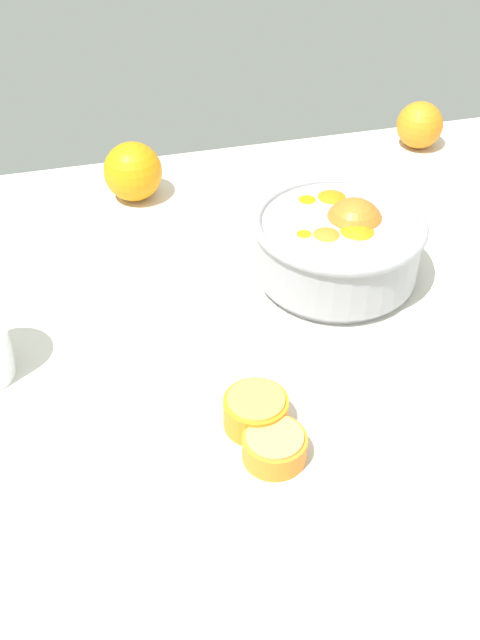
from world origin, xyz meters
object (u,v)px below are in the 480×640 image
Objects in this scene: orange_half_1 at (256,412)px; loose_orange_2 at (420,125)px; fruit_bowl at (335,244)px; cutting_board at (284,489)px; loose_orange_0 at (133,172)px; orange_half_0 at (274,447)px.

loose_orange_2 is at bearing 52.11° from orange_half_1.
loose_orange_2 is at bearing 50.06° from fruit_bowl.
cutting_board is 5.06× the size of orange_half_1.
loose_orange_2 is (48.23, 4.64, -0.57)cm from loose_orange_0.
cutting_board is at bearing -123.79° from loose_orange_2.
orange_half_0 reaches higher than cutting_board.
orange_half_0 is 4.70cm from orange_half_1.
loose_orange_0 is at bearing 95.54° from cutting_board.
fruit_bowl reaches higher than orange_half_1.
cutting_board is (-16.48, -32.44, -4.26)cm from fruit_bowl.
orange_half_0 is at bearing -119.64° from fruit_bowl.
loose_orange_2 is at bearing 54.71° from orange_half_0.
loose_orange_2 is (42.57, 60.16, 0.44)cm from orange_half_0.
loose_orange_0 is (-5.03, 50.87, 0.65)cm from orange_half_1.
cutting_board is 4.17cm from orange_half_0.
orange_half_1 is at bearing -84.35° from loose_orange_0.
fruit_bowl is at bearing 54.89° from orange_half_1.
cutting_board is at bearing -85.14° from orange_half_1.
fruit_bowl is at bearing -50.01° from loose_orange_0.
fruit_bowl is 2.51× the size of loose_orange_0.
orange_half_1 is 70.34cm from loose_orange_2.
cutting_board is 8.53cm from orange_half_1.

